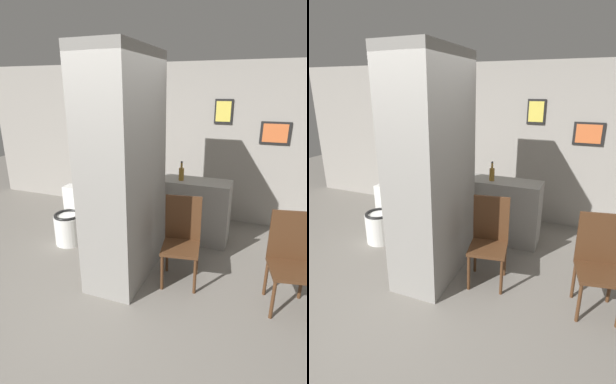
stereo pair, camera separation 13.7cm
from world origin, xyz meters
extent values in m
plane|color=slate|center=(0.00, 0.00, 0.00)|extent=(14.00, 14.00, 0.00)
cube|color=gray|center=(0.00, 2.63, 1.30)|extent=(8.00, 0.06, 2.60)
cube|color=black|center=(-1.60, 2.58, 1.70)|extent=(0.36, 0.02, 0.48)
cube|color=#4C9959|center=(-1.60, 2.57, 1.70)|extent=(0.30, 0.01, 0.39)
cube|color=black|center=(1.50, 2.58, 1.55)|extent=(0.44, 0.02, 0.34)
cube|color=#D86633|center=(1.50, 2.57, 1.55)|extent=(0.36, 0.01, 0.28)
cube|color=black|center=(0.70, 2.58, 1.85)|extent=(0.28, 0.02, 0.38)
cube|color=#E0CC4C|center=(0.70, 2.57, 1.85)|extent=(0.23, 0.01, 0.31)
cube|color=gray|center=(-0.09, 0.59, 1.30)|extent=(0.58, 1.18, 2.60)
cylinder|color=#593319|center=(-0.39, 0.35, 1.55)|extent=(0.03, 0.40, 0.40)
cylinder|color=red|center=(-0.41, 0.35, 1.55)|extent=(0.01, 0.07, 0.07)
cube|color=gray|center=(0.39, 1.71, 0.47)|extent=(1.23, 0.44, 0.94)
cylinder|color=white|center=(-1.22, 0.96, 0.22)|extent=(0.41, 0.41, 0.43)
torus|color=black|center=(-1.22, 0.96, 0.44)|extent=(0.39, 0.39, 0.04)
cube|color=white|center=(-1.22, 1.22, 0.62)|extent=(0.37, 0.20, 0.37)
cylinder|color=#4C2D19|center=(0.44, 0.38, 0.22)|extent=(0.04, 0.04, 0.44)
cylinder|color=#4C2D19|center=(0.81, 0.44, 0.22)|extent=(0.04, 0.04, 0.44)
cylinder|color=#4C2D19|center=(0.38, 0.75, 0.22)|extent=(0.04, 0.04, 0.44)
cylinder|color=#4C2D19|center=(0.75, 0.81, 0.22)|extent=(0.04, 0.04, 0.44)
cube|color=#4C2D19|center=(0.59, 0.60, 0.46)|extent=(0.49, 0.49, 0.04)
cube|color=#4C2D19|center=(0.56, 0.79, 0.75)|extent=(0.42, 0.10, 0.55)
cylinder|color=#4C2D19|center=(1.62, 0.33, 0.22)|extent=(0.04, 0.04, 0.44)
cylinder|color=#4C2D19|center=(1.55, 0.69, 0.22)|extent=(0.04, 0.04, 0.44)
cylinder|color=#4C2D19|center=(1.91, 0.76, 0.22)|extent=(0.04, 0.04, 0.44)
cube|color=#4C2D19|center=(1.76, 0.54, 0.46)|extent=(0.50, 0.50, 0.04)
cube|color=#4C2D19|center=(1.73, 0.74, 0.75)|extent=(0.42, 0.11, 0.55)
torus|color=black|center=(-1.03, 1.74, 0.33)|extent=(0.66, 0.04, 0.66)
torus|color=black|center=(-0.03, 1.74, 0.33)|extent=(0.66, 0.04, 0.66)
cylinder|color=maroon|center=(-0.53, 1.74, 0.50)|extent=(0.93, 0.04, 0.04)
cylinder|color=maroon|center=(-0.78, 1.74, 0.50)|extent=(0.03, 0.03, 0.34)
cylinder|color=maroon|center=(-0.08, 1.74, 0.50)|extent=(0.03, 0.03, 0.31)
cube|color=black|center=(-0.78, 1.74, 0.69)|extent=(0.16, 0.06, 0.04)
cylinder|color=#262626|center=(-0.08, 1.74, 0.66)|extent=(0.03, 0.42, 0.03)
cylinder|color=olive|center=(0.29, 1.65, 1.03)|extent=(0.07, 0.07, 0.18)
cylinder|color=olive|center=(0.29, 1.65, 1.16)|extent=(0.03, 0.03, 0.08)
sphere|color=#333333|center=(0.29, 1.65, 1.21)|extent=(0.03, 0.03, 0.03)
camera|label=1|loc=(1.36, -2.37, 2.20)|focal=28.00mm
camera|label=2|loc=(1.49, -2.32, 2.20)|focal=28.00mm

